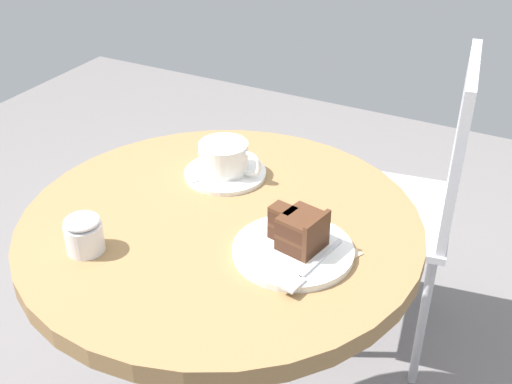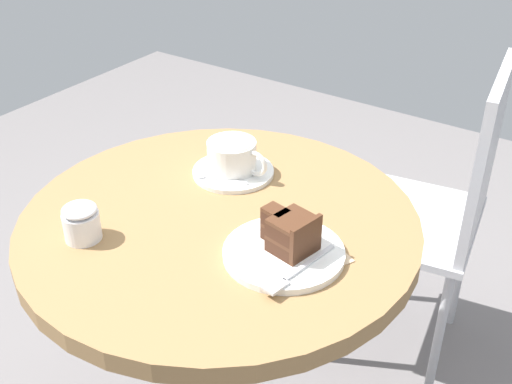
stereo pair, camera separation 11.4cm
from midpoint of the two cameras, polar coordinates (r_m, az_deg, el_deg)
name	(u,v)px [view 2 (the right image)]	position (r m, az deg, el deg)	size (l,w,h in m)	color
cafe_table	(221,274)	(1.23, -0.43, -7.39)	(0.72, 0.72, 0.76)	olive
saucer	(233,172)	(1.28, 0.52, 1.74)	(0.16, 0.16, 0.01)	white
coffee_cup	(233,156)	(1.26, 0.51, 3.19)	(0.13, 0.10, 0.06)	white
teaspoon	(214,178)	(1.24, -1.15, 1.16)	(0.11, 0.04, 0.00)	silver
cake_plate	(284,253)	(1.06, 5.60, -5.52)	(0.20, 0.20, 0.01)	white
cake_slice	(291,233)	(1.04, 6.25, -3.73)	(0.10, 0.08, 0.07)	#422619
fork	(293,274)	(1.00, 6.64, -7.35)	(0.04, 0.16, 0.00)	silver
napkin	(298,254)	(1.06, 6.87, -5.58)	(0.17, 0.17, 0.00)	tan
cafe_chair	(439,200)	(1.72, 17.83, -0.73)	(0.44, 0.44, 0.88)	#BCBCC1
sugar_pot	(81,222)	(1.10, -12.43, -2.71)	(0.06, 0.06, 0.07)	white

